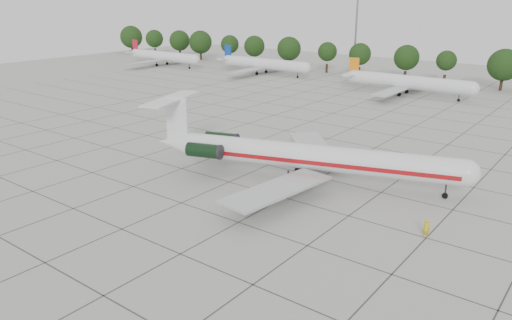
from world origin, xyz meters
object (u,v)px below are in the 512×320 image
Objects in this scene: bg_airliner_a at (163,56)px; main_airliner at (299,155)px; ground_crew at (426,228)px; bg_airliner_b at (264,64)px; bg_airliner_c at (407,82)px; floodlight_mast at (357,21)px.

main_airliner is at bearing -34.17° from bg_airliner_a.
ground_crew is 126.36m from bg_airliner_a.
bg_airliner_b is (-54.04, 66.04, -0.32)m from main_airliner.
ground_crew is at bearing -44.94° from bg_airliner_b.
bg_airliner_c reaches higher than ground_crew.
ground_crew is at bearing -67.27° from bg_airliner_c.
floodlight_mast is (-53.86, 91.91, 13.35)m from ground_crew.
ground_crew is 0.07× the size of bg_airliner_c.
bg_airliner_c is 38.74m from floodlight_mast.
bg_airliner_c is at bearing 81.36° from main_airliner.
main_airliner reaches higher than bg_airliner_b.
floodlight_mast is at bearing 94.70° from main_airliner.
bg_airliner_b is at bearing -56.84° from ground_crew.
main_airliner is 20.38× the size of ground_crew.
bg_airliner_a is 1.11× the size of floodlight_mast.
bg_airliner_c is at bearing -7.24° from bg_airliner_b.
ground_crew is at bearing -59.63° from floodlight_mast.
main_airliner is 1.35× the size of bg_airliner_b.
bg_airliner_b and bg_airliner_c have the same top height.
floodlight_mast reaches higher than bg_airliner_b.
bg_airliner_b is (35.91, 4.99, 0.00)m from bg_airliner_a.
ground_crew is at bearing -35.12° from main_airliner.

